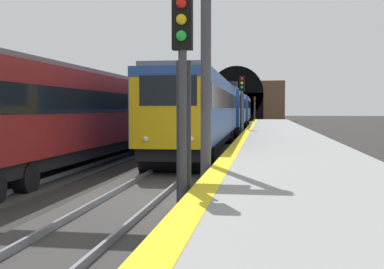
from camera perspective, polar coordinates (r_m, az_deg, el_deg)
name	(u,v)px	position (r m, az deg, el deg)	size (l,w,h in m)	color
ground_plane	(138,199)	(13.22, -6.47, -7.62)	(320.00, 320.00, 0.00)	#282623
platform_right	(302,185)	(12.74, 12.96, -5.88)	(112.00, 4.64, 0.97)	gray
platform_right_edge_strip	(222,165)	(12.68, 3.60, -3.62)	(112.00, 0.50, 0.01)	yellow
track_main_line	(138,197)	(13.21, -6.47, -7.44)	(160.00, 3.10, 0.21)	#383533
train_main_approaching	(228,109)	(46.27, 4.32, 3.01)	(59.67, 3.12, 5.05)	#264C99
train_adjacent_platform	(167,111)	(38.82, -2.99, 2.82)	(56.32, 3.04, 4.01)	maroon
railway_signal_near	(183,89)	(9.11, -1.13, 5.39)	(0.39, 0.38, 4.61)	#38383D
railway_signal_mid	(242,102)	(34.24, 5.96, 3.83)	(0.39, 0.38, 4.77)	#4C4C54
railway_signal_far	(255,107)	(84.97, 7.48, 3.25)	(0.39, 0.38, 4.64)	#38383D
tunnel_portal	(236,101)	(99.89, 5.32, 4.03)	(2.30, 19.73, 11.26)	brown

